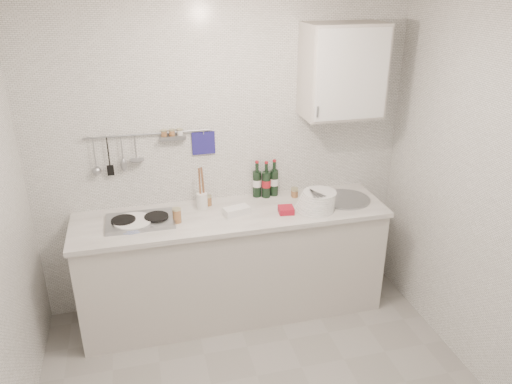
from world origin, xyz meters
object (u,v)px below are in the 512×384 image
at_px(plate_stack_sink, 317,201).
at_px(wine_bottles, 266,179).
at_px(utensil_crock, 202,199).
at_px(plate_stack_hob, 132,223).
at_px(wall_cabinet, 343,71).

xyz_separation_m(plate_stack_sink, wine_bottles, (-0.33, 0.33, 0.09)).
bearing_deg(wine_bottles, utensil_crock, -169.03).
bearing_deg(plate_stack_hob, plate_stack_sink, -2.49).
bearing_deg(wall_cabinet, utensil_crock, 179.22).
bearing_deg(wine_bottles, wall_cabinet, -12.15).
bearing_deg(wine_bottles, plate_stack_sink, -44.56).
xyz_separation_m(plate_stack_hob, wine_bottles, (1.10, 0.26, 0.14)).
relative_size(plate_stack_sink, wine_bottles, 1.11).
relative_size(wall_cabinet, wine_bottles, 2.26).
bearing_deg(utensil_crock, wall_cabinet, -0.78).
bearing_deg(plate_stack_hob, wine_bottles, 13.49).
relative_size(plate_stack_hob, utensil_crock, 0.85).
distance_m(wall_cabinet, wine_bottles, 1.05).
bearing_deg(plate_stack_sink, plate_stack_hob, 177.51).
distance_m(wall_cabinet, plate_stack_sink, 1.02).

